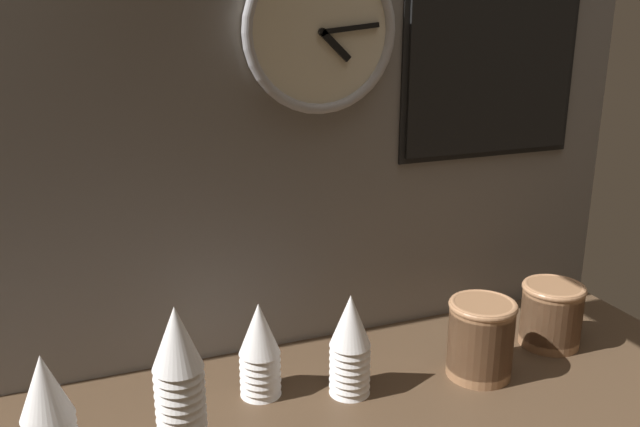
{
  "coord_description": "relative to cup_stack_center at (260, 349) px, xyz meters",
  "views": [
    {
      "loc": [
        -0.37,
        -0.95,
        0.68
      ],
      "look_at": [
        0.02,
        0.04,
        0.34
      ],
      "focal_mm": 38.0,
      "sensor_mm": 36.0,
      "label": 1
    }
  ],
  "objects": [
    {
      "name": "bowl_stack_far_right",
      "position": [
        0.61,
        -0.04,
        -0.02
      ],
      "size": [
        0.13,
        0.13,
        0.13
      ],
      "color": "#996B47",
      "rests_on": "ground_plane"
    },
    {
      "name": "bowl_stack_right",
      "position": [
        0.41,
        -0.08,
        -0.01
      ],
      "size": [
        0.13,
        0.13,
        0.15
      ],
      "color": "#996B47",
      "rests_on": "ground_plane"
    },
    {
      "name": "cup_stack_center",
      "position": [
        0.0,
        0.0,
        0.0
      ],
      "size": [
        0.07,
        0.07,
        0.18
      ],
      "color": "white",
      "rests_on": "ground_plane"
    },
    {
      "name": "wall_clock",
      "position": [
        0.17,
        0.15,
        0.54
      ],
      "size": [
        0.3,
        0.03,
        0.3
      ],
      "color": "beige"
    },
    {
      "name": "ground_plane",
      "position": [
        0.07,
        -0.09,
        -0.11
      ],
      "size": [
        1.6,
        0.56,
        0.04
      ],
      "primitive_type": "cube",
      "color": "#4C3826"
    },
    {
      "name": "cup_stack_center_left",
      "position": [
        -0.17,
        -0.16,
        0.05
      ],
      "size": [
        0.07,
        0.07,
        0.27
      ],
      "color": "white",
      "rests_on": "ground_plane"
    },
    {
      "name": "wall_tiled_back",
      "position": [
        0.07,
        0.18,
        0.44
      ],
      "size": [
        1.6,
        0.03,
        1.05
      ],
      "color": "slate",
      "rests_on": "ground_plane"
    },
    {
      "name": "cup_stack_left",
      "position": [
        -0.35,
        -0.14,
        0.02
      ],
      "size": [
        0.07,
        0.07,
        0.22
      ],
      "color": "white",
      "rests_on": "ground_plane"
    },
    {
      "name": "menu_board",
      "position": [
        0.56,
        0.16,
        0.57
      ],
      "size": [
        0.42,
        0.01,
        0.59
      ],
      "color": "black"
    },
    {
      "name": "cup_stack_center_right",
      "position": [
        0.15,
        -0.05,
        0.01
      ],
      "size": [
        0.07,
        0.07,
        0.19
      ],
      "color": "white",
      "rests_on": "ground_plane"
    }
  ]
}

